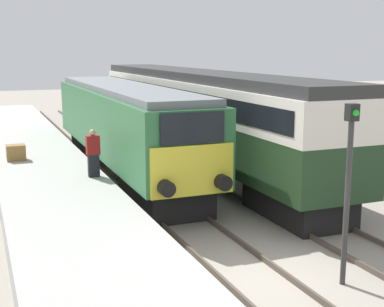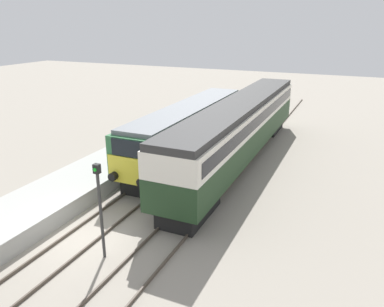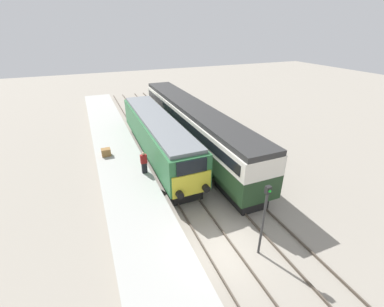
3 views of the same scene
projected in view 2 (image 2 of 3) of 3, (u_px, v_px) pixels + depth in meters
ground_plane at (83, 238)px, 16.23m from camera, size 120.00×120.00×0.00m
platform_left at (123, 159)px, 24.24m from camera, size 3.50×50.00×0.85m
rails_near_track at (143, 191)px, 20.51m from camera, size 1.51×60.00×0.14m
rails_far_track at (200, 203)px, 19.21m from camera, size 1.50×60.00×0.14m
locomotive at (189, 129)px, 25.20m from camera, size 2.70×15.20×3.65m
passenger_carriage at (241, 125)px, 24.31m from camera, size 2.75×20.71×4.14m
person_on_platform at (137, 145)px, 23.12m from camera, size 0.44×0.26×1.60m
signal_post at (100, 204)px, 14.15m from camera, size 0.24×0.28×3.96m
luggage_crate at (139, 133)px, 27.40m from camera, size 0.70×0.56×0.60m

